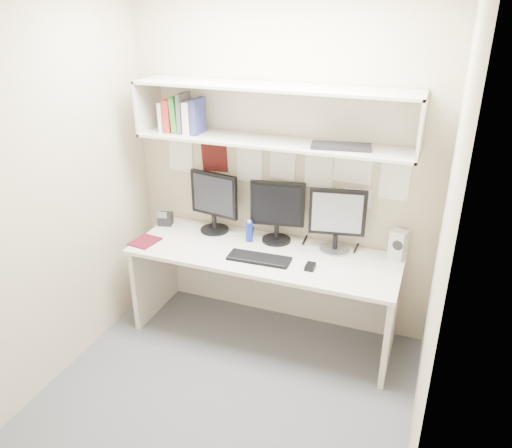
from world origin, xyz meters
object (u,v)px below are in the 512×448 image
at_px(speaker, 398,245).
at_px(desk_phone, 165,219).
at_px(monitor_right, 337,218).
at_px(keyboard, 259,259).
at_px(desk, 264,293).
at_px(monitor_center, 277,209).
at_px(monitor_left, 214,200).
at_px(maroon_notebook, 145,241).

relative_size(speaker, desk_phone, 1.62).
xyz_separation_m(monitor_right, keyboard, (-0.48, -0.35, -0.25)).
height_order(desk, speaker, speaker).
distance_m(monitor_center, keyboard, 0.43).
bearing_deg(desk, monitor_center, 83.57).
height_order(monitor_right, speaker, monitor_right).
height_order(desk, monitor_left, monitor_left).
bearing_deg(keyboard, monitor_left, 143.32).
bearing_deg(maroon_notebook, speaker, 20.94).
height_order(maroon_notebook, desk_phone, desk_phone).
relative_size(monitor_center, monitor_right, 1.00).
bearing_deg(desk_phone, monitor_right, -11.35).
xyz_separation_m(monitor_left, monitor_center, (0.53, 0.00, -0.00)).
xyz_separation_m(desk, monitor_left, (-0.51, 0.22, 0.63)).
bearing_deg(speaker, maroon_notebook, -151.08).
bearing_deg(keyboard, speaker, 20.07).
bearing_deg(desk_phone, maroon_notebook, -100.09).
bearing_deg(keyboard, maroon_notebook, -179.66).
bearing_deg(monitor_center, desk_phone, 172.81).
bearing_deg(maroon_notebook, desk_phone, 101.20).
relative_size(desk, keyboard, 4.40).
bearing_deg(monitor_left, maroon_notebook, -126.73).
xyz_separation_m(monitor_center, keyboard, (-0.02, -0.35, -0.25)).
height_order(desk, keyboard, keyboard).
bearing_deg(monitor_left, desk, -13.78).
distance_m(monitor_right, keyboard, 0.64).
bearing_deg(monitor_center, keyboard, -102.54).
height_order(keyboard, speaker, speaker).
height_order(monitor_left, monitor_center, monitor_left).
height_order(monitor_center, monitor_right, monitor_center).
xyz_separation_m(desk, monitor_center, (0.02, 0.22, 0.63)).
bearing_deg(monitor_left, speaker, 10.84).
distance_m(monitor_left, monitor_center, 0.53).
relative_size(monitor_left, monitor_center, 1.02).
relative_size(desk, monitor_left, 4.08).
xyz_separation_m(desk, speaker, (0.93, 0.25, 0.47)).
bearing_deg(monitor_left, monitor_right, 9.68).
distance_m(monitor_center, speaker, 0.92).
xyz_separation_m(desk, desk_phone, (-0.94, 0.17, 0.42)).
distance_m(monitor_right, maroon_notebook, 1.48).
bearing_deg(speaker, monitor_left, -162.79).
distance_m(keyboard, desk_phone, 1.00).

